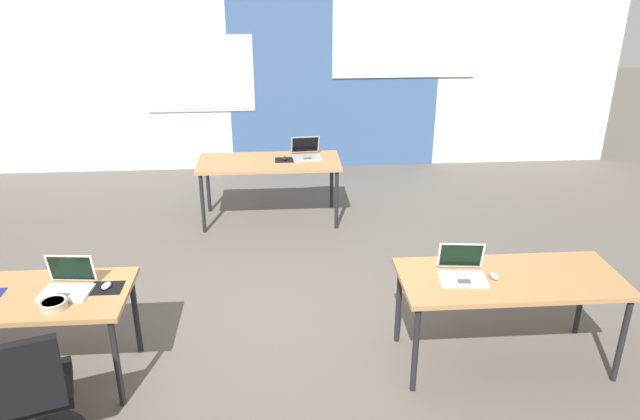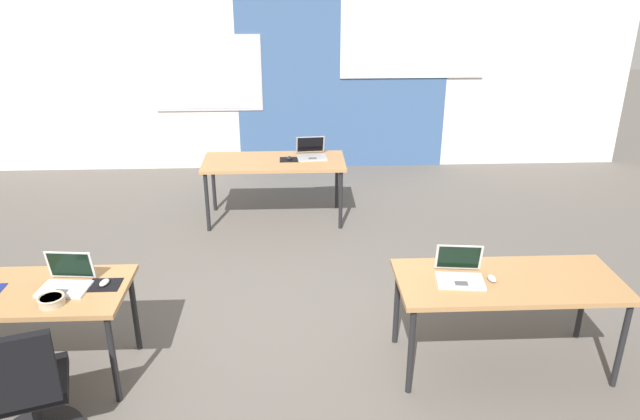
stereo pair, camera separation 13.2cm
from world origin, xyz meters
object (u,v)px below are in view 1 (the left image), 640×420
(mouse_far_right, at_px, (285,158))
(laptop_near_right_inner, at_px, (462,271))
(laptop_far_right, at_px, (306,153))
(snack_bowl, at_px, (53,304))
(laptop_near_left_inner, at_px, (68,284))
(mouse_near_left_inner, at_px, (106,286))
(desk_far_center, at_px, (269,166))
(chair_near_left_inner, at_px, (35,403))
(mouse_near_right_inner, at_px, (494,276))
(desk_near_left, at_px, (11,303))
(desk_near_right, at_px, (510,284))

(mouse_far_right, relative_size, laptop_near_right_inner, 0.28)
(laptop_far_right, height_order, snack_bowl, laptop_far_right)
(laptop_near_left_inner, relative_size, mouse_near_left_inner, 3.26)
(desk_far_center, bearing_deg, mouse_far_right, 4.04)
(desk_far_center, relative_size, snack_bowl, 9.01)
(laptop_near_left_inner, bearing_deg, snack_bowl, -89.22)
(chair_near_left_inner, height_order, mouse_near_right_inner, chair_near_left_inner)
(laptop_near_right_inner, distance_m, mouse_near_right_inner, 0.23)
(desk_near_left, relative_size, snack_bowl, 9.01)
(mouse_far_right, bearing_deg, mouse_near_left_inner, -114.94)
(mouse_far_right, distance_m, laptop_near_left_inner, 3.18)
(desk_near_left, xyz_separation_m, chair_near_left_inner, (0.36, -0.70, -0.28))
(mouse_near_right_inner, xyz_separation_m, snack_bowl, (-3.01, -0.19, 0.02))
(desk_far_center, relative_size, mouse_far_right, 15.94)
(laptop_near_right_inner, bearing_deg, chair_near_left_inner, -158.97)
(desk_near_right, distance_m, mouse_near_left_inner, 2.86)
(mouse_near_left_inner, distance_m, chair_near_left_inner, 0.88)
(desk_near_right, xyz_separation_m, laptop_far_right, (-1.32, 2.90, 0.11))
(desk_near_left, height_order, chair_near_left_inner, chair_near_left_inner)
(desk_near_left, bearing_deg, mouse_near_right_inner, -0.23)
(laptop_near_left_inner, relative_size, chair_near_left_inner, 0.39)
(desk_near_left, height_order, laptop_near_right_inner, laptop_near_right_inner)
(laptop_far_right, relative_size, mouse_near_right_inner, 3.43)
(laptop_far_right, distance_m, laptop_near_right_inner, 3.04)
(laptop_far_right, distance_m, mouse_far_right, 0.27)
(mouse_near_left_inner, bearing_deg, desk_far_center, 68.04)
(chair_near_left_inner, bearing_deg, mouse_far_right, -132.36)
(desk_near_right, bearing_deg, mouse_far_right, 119.23)
(laptop_far_right, distance_m, laptop_near_left_inner, 3.38)
(laptop_far_right, bearing_deg, mouse_near_right_inner, -72.76)
(mouse_far_right, relative_size, mouse_near_right_inner, 0.97)
(desk_far_center, bearing_deg, mouse_near_left_inner, -111.96)
(mouse_near_left_inner, bearing_deg, laptop_near_right_inner, -0.44)
(laptop_near_left_inner, bearing_deg, laptop_far_right, 63.88)
(desk_near_left, height_order, desk_far_center, same)
(chair_near_left_inner, distance_m, laptop_near_right_inner, 2.91)
(mouse_far_right, relative_size, chair_near_left_inner, 0.11)
(laptop_near_left_inner, xyz_separation_m, snack_bowl, (-0.02, -0.23, -0.01))
(laptop_far_right, relative_size, chair_near_left_inner, 0.39)
(laptop_near_right_inner, bearing_deg, laptop_far_right, 115.01)
(laptop_far_right, xyz_separation_m, mouse_far_right, (-0.25, -0.09, -0.03))
(desk_near_left, height_order, snack_bowl, snack_bowl)
(desk_near_right, distance_m, laptop_far_right, 3.19)
(mouse_near_left_inner, xyz_separation_m, mouse_near_right_inner, (2.73, -0.06, -0.00))
(desk_far_center, distance_m, laptop_near_left_inner, 3.09)
(desk_near_right, xyz_separation_m, mouse_near_right_inner, (-0.13, -0.01, 0.08))
(laptop_near_right_inner, height_order, mouse_near_right_inner, laptop_near_right_inner)
(laptop_near_left_inner, bearing_deg, desk_near_left, -169.09)
(desk_near_right, xyz_separation_m, snack_bowl, (-3.14, -0.20, 0.10))
(laptop_far_right, bearing_deg, laptop_near_right_inner, -76.41)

